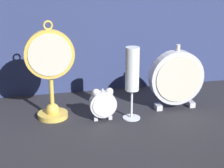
# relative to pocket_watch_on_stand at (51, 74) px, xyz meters

# --- Properties ---
(ground_plane) EXTENTS (4.00, 4.00, 0.00)m
(ground_plane) POSITION_rel_pocket_watch_on_stand_xyz_m (0.19, -0.10, -0.15)
(ground_plane) COLOR #232328
(pocket_watch_on_stand) EXTENTS (0.15, 0.10, 0.31)m
(pocket_watch_on_stand) POSITION_rel_pocket_watch_on_stand_xyz_m (0.00, 0.00, 0.00)
(pocket_watch_on_stand) COLOR gold
(pocket_watch_on_stand) RESTS_ON ground_plane
(alarm_clock_twin_bell) EXTENTS (0.08, 0.03, 0.11)m
(alarm_clock_twin_bell) POSITION_rel_pocket_watch_on_stand_xyz_m (0.15, -0.06, -0.09)
(alarm_clock_twin_bell) COLOR silver
(alarm_clock_twin_bell) RESTS_ON ground_plane
(mantel_clock_silver) EXTENTS (0.18, 0.04, 0.22)m
(mantel_clock_silver) POSITION_rel_pocket_watch_on_stand_xyz_m (0.41, -0.02, -0.04)
(mantel_clock_silver) COLOR silver
(mantel_clock_silver) RESTS_ON ground_plane
(champagne_flute) EXTENTS (0.06, 0.06, 0.23)m
(champagne_flute) POSITION_rel_pocket_watch_on_stand_xyz_m (0.25, -0.06, 0.00)
(champagne_flute) COLOR silver
(champagne_flute) RESTS_ON ground_plane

